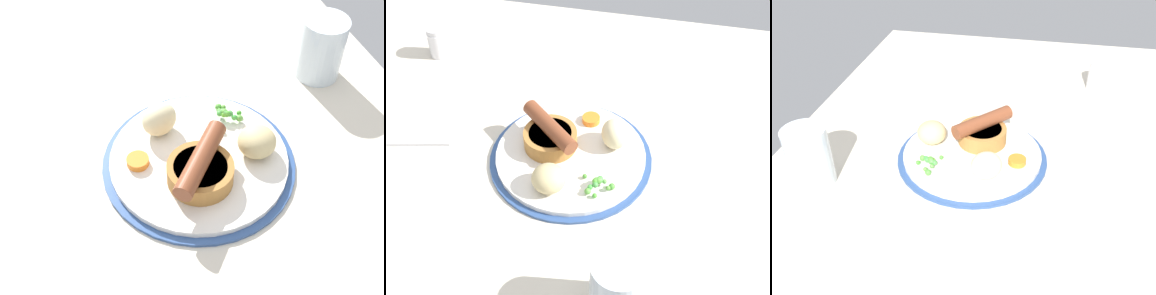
# 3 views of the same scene
# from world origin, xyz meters

# --- Properties ---
(dining_table) EXTENTS (1.10, 0.80, 0.03)m
(dining_table) POSITION_xyz_m (0.00, 0.00, 0.01)
(dining_table) COLOR beige
(dining_table) RESTS_ON ground
(dinner_plate) EXTENTS (0.26, 0.26, 0.01)m
(dinner_plate) POSITION_xyz_m (0.04, -0.05, 0.04)
(dinner_plate) COLOR #2D4C84
(dinner_plate) RESTS_ON dining_table
(sausage_pudding) EXTENTS (0.11, 0.10, 0.05)m
(sausage_pudding) POSITION_xyz_m (0.00, -0.04, 0.07)
(sausage_pudding) COLOR #AD7538
(sausage_pudding) RESTS_ON dinner_plate
(pea_pile) EXTENTS (0.05, 0.04, 0.02)m
(pea_pile) POSITION_xyz_m (0.09, -0.11, 0.05)
(pea_pile) COLOR #4E9943
(pea_pile) RESTS_ON dinner_plate
(potato_chunk_1) EXTENTS (0.07, 0.07, 0.04)m
(potato_chunk_1) POSITION_xyz_m (0.02, -0.13, 0.06)
(potato_chunk_1) COLOR #CCB77F
(potato_chunk_1) RESTS_ON dinner_plate
(potato_chunk_2) EXTENTS (0.06, 0.06, 0.05)m
(potato_chunk_2) POSITION_xyz_m (0.10, -0.01, 0.07)
(potato_chunk_2) COLOR beige
(potato_chunk_2) RESTS_ON dinner_plate
(carrot_slice_2) EXTENTS (0.03, 0.03, 0.01)m
(carrot_slice_2) POSITION_xyz_m (0.05, 0.03, 0.05)
(carrot_slice_2) COLOR orange
(carrot_slice_2) RESTS_ON dinner_plate
(drinking_glass) EXTENTS (0.07, 0.07, 0.10)m
(drinking_glass) POSITION_xyz_m (0.15, -0.29, 0.08)
(drinking_glass) COLOR silver
(drinking_glass) RESTS_ON dining_table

